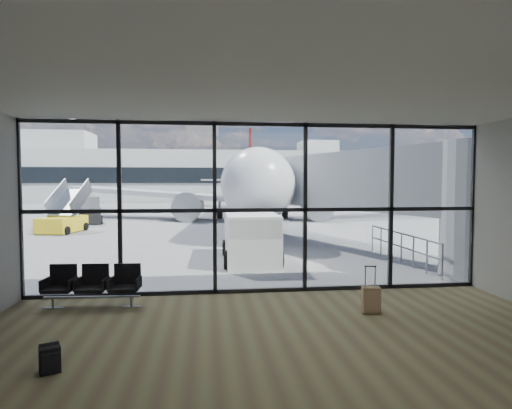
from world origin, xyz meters
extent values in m
plane|color=slate|center=(0.00, 40.00, 0.00)|extent=(220.00, 220.00, 0.00)
cube|color=brown|center=(0.00, -4.00, 0.01)|extent=(12.00, 8.00, 0.01)
cube|color=silver|center=(0.00, -4.00, 4.50)|extent=(12.00, 8.00, 0.02)
cube|color=#B0B0AB|center=(0.00, -8.00, 2.25)|extent=(12.00, 0.02, 4.50)
cube|color=white|center=(0.00, 0.00, 2.25)|extent=(12.00, 0.04, 4.50)
cube|color=black|center=(0.00, 0.00, 0.06)|extent=(12.00, 0.12, 0.10)
cube|color=black|center=(0.00, 0.00, 2.20)|extent=(12.00, 0.12, 0.10)
cube|color=black|center=(0.00, 0.00, 4.44)|extent=(12.00, 0.12, 0.10)
cube|color=black|center=(-6.00, 0.00, 2.25)|extent=(0.10, 0.12, 4.50)
cube|color=black|center=(-3.60, 0.00, 2.25)|extent=(0.10, 0.12, 4.50)
cube|color=black|center=(-1.20, 0.00, 2.25)|extent=(0.10, 0.12, 4.50)
cube|color=black|center=(1.20, 0.00, 2.25)|extent=(0.10, 0.12, 4.50)
cube|color=black|center=(3.60, 0.00, 2.25)|extent=(0.10, 0.12, 4.50)
cube|color=black|center=(6.00, 0.00, 2.25)|extent=(0.10, 0.12, 4.50)
cylinder|color=#A3A5A8|center=(7.20, 1.00, 2.10)|extent=(2.80, 2.80, 4.20)
cube|color=#A3A5A8|center=(4.55, 8.00, 3.00)|extent=(7.45, 14.81, 2.40)
cube|color=#A3A5A8|center=(1.90, 15.00, 3.00)|extent=(2.60, 2.20, 2.60)
cylinder|color=gray|center=(1.10, 15.00, 0.90)|extent=(0.20, 0.20, 1.80)
cylinder|color=gray|center=(2.70, 15.00, 0.90)|extent=(0.20, 0.20, 1.80)
cylinder|color=black|center=(1.90, 15.00, 0.25)|extent=(1.80, 0.56, 0.56)
cylinder|color=gray|center=(5.60, 0.80, 0.55)|extent=(0.06, 0.06, 1.10)
cylinder|color=gray|center=(5.60, 1.70, 0.55)|extent=(0.06, 0.06, 1.10)
cylinder|color=gray|center=(5.60, 2.60, 0.55)|extent=(0.06, 0.06, 1.10)
cylinder|color=gray|center=(5.60, 3.50, 0.55)|extent=(0.06, 0.06, 1.10)
cylinder|color=gray|center=(5.60, 4.40, 0.55)|extent=(0.06, 0.06, 1.10)
cylinder|color=gray|center=(5.60, 5.30, 0.55)|extent=(0.06, 0.06, 1.10)
cylinder|color=gray|center=(5.60, 6.20, 0.55)|extent=(0.06, 0.06, 1.10)
cylinder|color=gray|center=(5.60, 3.50, 1.08)|extent=(0.06, 5.40, 0.06)
cylinder|color=gray|center=(5.60, 3.50, 0.60)|extent=(0.06, 5.40, 0.06)
cube|color=#B4B4AF|center=(0.00, 62.00, 4.00)|extent=(80.00, 12.00, 8.00)
cube|color=black|center=(0.00, 55.90, 4.00)|extent=(80.00, 0.20, 2.40)
cube|color=#B4B4AF|center=(-25.00, 62.00, 9.50)|extent=(10.00, 8.00, 3.00)
cube|color=#B4B4AF|center=(18.00, 62.00, 9.00)|extent=(6.00, 6.00, 2.00)
cylinder|color=#382619|center=(-33.00, 72.00, 1.71)|extent=(0.50, 0.50, 3.42)
sphere|color=#163213|center=(-33.00, 72.00, 5.89)|extent=(6.27, 6.27, 6.27)
cylinder|color=#382619|center=(-27.00, 72.00, 1.35)|extent=(0.50, 0.50, 2.70)
sphere|color=#163213|center=(-27.00, 72.00, 4.65)|extent=(4.95, 4.95, 4.95)
cylinder|color=#382619|center=(-21.00, 72.00, 1.53)|extent=(0.50, 0.50, 3.06)
sphere|color=#163213|center=(-21.00, 72.00, 5.27)|extent=(5.61, 5.61, 5.61)
cylinder|color=#382619|center=(-15.00, 72.00, 1.71)|extent=(0.50, 0.50, 3.42)
sphere|color=#163213|center=(-15.00, 72.00, 5.89)|extent=(6.27, 6.27, 6.27)
cube|color=gray|center=(-4.08, -0.90, 0.25)|extent=(2.21, 0.22, 0.04)
cube|color=black|center=(-4.84, -0.85, 0.44)|extent=(0.66, 0.62, 0.08)
cube|color=black|center=(-4.82, -0.57, 0.70)|extent=(0.63, 0.11, 0.55)
cube|color=black|center=(-4.08, -0.90, 0.44)|extent=(0.66, 0.62, 0.08)
cube|color=black|center=(-4.07, -0.62, 0.70)|extent=(0.63, 0.11, 0.55)
cube|color=black|center=(-3.33, -0.95, 0.44)|extent=(0.66, 0.62, 0.08)
cube|color=black|center=(-3.31, -0.67, 0.70)|extent=(0.63, 0.11, 0.55)
cylinder|color=gray|center=(-4.99, -0.84, 0.13)|extent=(0.06, 0.06, 0.25)
cylinder|color=gray|center=(-3.18, -0.96, 0.13)|extent=(0.06, 0.06, 0.25)
cube|color=black|center=(-3.82, -4.40, 0.21)|extent=(0.35, 0.29, 0.41)
cube|color=black|center=(-3.78, -4.50, 0.21)|extent=(0.24, 0.15, 0.28)
cylinder|color=black|center=(-3.86, -4.31, 0.41)|extent=(0.29, 0.18, 0.07)
cube|color=#977654|center=(2.21, -2.13, 0.31)|extent=(0.42, 0.30, 0.58)
cube|color=#977654|center=(2.19, -2.26, 0.31)|extent=(0.33, 0.09, 0.43)
cylinder|color=gray|center=(2.12, -2.01, 0.81)|extent=(0.03, 0.03, 0.49)
cylinder|color=gray|center=(2.34, -2.04, 0.81)|extent=(0.03, 0.03, 0.49)
cube|color=black|center=(2.23, -2.02, 1.05)|extent=(0.26, 0.07, 0.02)
cylinder|color=black|center=(2.12, -2.01, 0.03)|extent=(0.04, 0.07, 0.06)
cylinder|color=black|center=(2.34, -2.04, 0.03)|extent=(0.04, 0.07, 0.06)
cylinder|color=silver|center=(2.29, 22.69, 2.83)|extent=(6.06, 28.46, 3.48)
sphere|color=silver|center=(0.99, 8.62, 2.83)|extent=(3.48, 3.48, 3.48)
cone|color=silver|center=(3.80, 39.10, 3.11)|extent=(3.99, 5.95, 3.48)
cube|color=black|center=(1.04, 9.18, 3.30)|extent=(2.17, 1.32, 0.47)
cube|color=silver|center=(-5.60, 24.36, 2.02)|extent=(14.24, 8.52, 1.12)
cylinder|color=black|center=(-2.67, 22.20, 1.08)|extent=(2.26, 3.37, 1.98)
cube|color=silver|center=(0.76, 38.91, 3.20)|extent=(5.45, 3.16, 0.17)
cube|color=silver|center=(10.35, 22.89, 2.02)|extent=(14.49, 6.24, 1.12)
cylinder|color=black|center=(7.08, 21.30, 1.08)|extent=(2.26, 3.37, 1.98)
cube|color=silver|center=(6.76, 38.35, 3.20)|extent=(5.34, 2.29, 0.17)
cube|color=#5E0E0D|center=(3.80, 39.10, 6.22)|extent=(0.61, 3.59, 5.65)
cylinder|color=gray|center=(1.16, 10.49, 0.66)|extent=(0.19, 0.19, 1.32)
cylinder|color=black|center=(1.16, 10.49, 0.33)|extent=(0.29, 0.68, 0.66)
cylinder|color=black|center=(-0.29, 23.40, 0.42)|extent=(0.51, 0.94, 0.90)
cylinder|color=black|center=(4.96, 22.91, 0.42)|extent=(0.51, 0.94, 0.90)
cube|color=silver|center=(0.21, 4.56, 0.90)|extent=(1.89, 4.18, 1.80)
cube|color=black|center=(0.17, 3.03, 1.40)|extent=(1.74, 1.12, 0.63)
cylinder|color=black|center=(-0.72, 3.23, 0.32)|extent=(0.24, 0.64, 0.63)
cylinder|color=black|center=(1.08, 3.19, 0.32)|extent=(0.24, 0.64, 0.63)
cylinder|color=black|center=(-0.66, 5.93, 0.32)|extent=(0.24, 0.64, 0.63)
cylinder|color=black|center=(1.14, 5.89, 0.32)|extent=(0.24, 0.64, 0.63)
cube|color=black|center=(-9.55, 20.29, 0.55)|extent=(2.04, 3.24, 1.00)
cube|color=black|center=(-9.82, 21.46, 1.30)|extent=(1.73, 2.70, 1.03)
cylinder|color=black|center=(-10.01, 19.16, 0.25)|extent=(0.31, 0.53, 0.50)
cylinder|color=black|center=(-8.64, 19.47, 0.25)|extent=(0.31, 0.53, 0.50)
cylinder|color=black|center=(-10.46, 21.10, 0.25)|extent=(0.31, 0.53, 0.50)
cylinder|color=black|center=(-9.09, 21.42, 0.25)|extent=(0.31, 0.53, 0.50)
cube|color=gold|center=(-9.77, 14.89, 0.48)|extent=(2.28, 3.28, 0.86)
cube|color=gray|center=(-9.60, 15.73, 1.71)|extent=(1.95, 2.68, 1.58)
cylinder|color=black|center=(-10.82, 14.01, 0.24)|extent=(0.30, 0.50, 0.47)
cylinder|color=black|center=(-9.14, 13.67, 0.24)|extent=(0.30, 0.50, 0.47)
cylinder|color=black|center=(-10.39, 16.11, 0.24)|extent=(0.30, 0.50, 0.47)
cylinder|color=black|center=(-8.72, 15.77, 0.24)|extent=(0.30, 0.50, 0.47)
cube|color=red|center=(2.23, 14.45, 0.01)|extent=(0.36, 0.36, 0.03)
cone|color=red|center=(2.23, 14.45, 0.26)|extent=(0.34, 0.34, 0.51)
cube|color=#D8440B|center=(1.86, 14.51, 0.01)|extent=(0.36, 0.36, 0.03)
cone|color=#D8440B|center=(1.86, 14.51, 0.26)|extent=(0.35, 0.35, 0.52)
cube|color=#FF380D|center=(2.76, 16.15, 0.02)|extent=(0.43, 0.43, 0.03)
cone|color=#FF380D|center=(2.76, 16.15, 0.30)|extent=(0.41, 0.41, 0.61)
camera|label=1|loc=(-1.43, -11.14, 2.93)|focal=30.00mm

